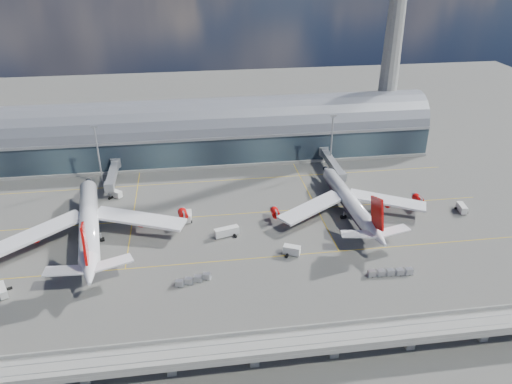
{
  "coord_description": "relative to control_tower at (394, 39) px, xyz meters",
  "views": [
    {
      "loc": [
        -12.42,
        -143.99,
        93.62
      ],
      "look_at": [
        9.8,
        10.0,
        14.0
      ],
      "focal_mm": 35.0,
      "sensor_mm": 36.0,
      "label": 1
    }
  ],
  "objects": [
    {
      "name": "ground",
      "position": [
        -85.0,
        -83.0,
        -51.64
      ],
      "size": [
        500.0,
        500.0,
        0.0
      ],
      "primitive_type": "plane",
      "color": "#474744",
      "rests_on": "ground"
    },
    {
      "name": "taxi_lines",
      "position": [
        -85.0,
        -60.89,
        -51.63
      ],
      "size": [
        200.0,
        80.12,
        0.01
      ],
      "color": "gold",
      "rests_on": "ground"
    },
    {
      "name": "terminal",
      "position": [
        -85.0,
        -5.01,
        -40.3
      ],
      "size": [
        200.0,
        30.0,
        28.0
      ],
      "color": "#1E2832",
      "rests_on": "ground"
    },
    {
      "name": "control_tower",
      "position": [
        0.0,
        0.0,
        0.0
      ],
      "size": [
        19.0,
        19.0,
        103.0
      ],
      "color": "gray",
      "rests_on": "ground"
    },
    {
      "name": "guideway",
      "position": [
        -85.0,
        -138.0,
        -46.34
      ],
      "size": [
        220.0,
        8.5,
        7.2
      ],
      "color": "gray",
      "rests_on": "ground"
    },
    {
      "name": "floodlight_mast_left",
      "position": [
        -135.0,
        -28.0,
        -38.0
      ],
      "size": [
        3.0,
        0.7,
        25.7
      ],
      "color": "gray",
      "rests_on": "ground"
    },
    {
      "name": "floodlight_mast_right",
      "position": [
        -35.0,
        -28.0,
        -38.0
      ],
      "size": [
        3.0,
        0.7,
        25.7
      ],
      "color": "gray",
      "rests_on": "ground"
    },
    {
      "name": "airliner_left",
      "position": [
        -133.07,
        -73.92,
        -45.37
      ],
      "size": [
        68.32,
        71.89,
        21.94
      ],
      "rotation": [
        0.0,
        0.0,
        0.15
      ],
      "color": "white",
      "rests_on": "ground"
    },
    {
      "name": "airliner_right",
      "position": [
        -39.11,
        -69.61,
        -46.48
      ],
      "size": [
        59.97,
        62.68,
        19.89
      ],
      "rotation": [
        0.0,
        0.0,
        0.05
      ],
      "color": "white",
      "rests_on": "ground"
    },
    {
      "name": "jet_bridge_left",
      "position": [
        -129.93,
        -29.88,
        -46.46
      ],
      "size": [
        4.4,
        28.0,
        7.25
      ],
      "color": "gray",
      "rests_on": "ground"
    },
    {
      "name": "jet_bridge_right",
      "position": [
        -35.68,
        -31.82,
        -46.46
      ],
      "size": [
        4.4,
        32.0,
        7.25
      ],
      "color": "gray",
      "rests_on": "ground"
    },
    {
      "name": "service_truck_0",
      "position": [
        -154.43,
        -100.66,
        -50.24
      ],
      "size": [
        4.74,
        6.79,
        2.7
      ],
      "rotation": [
        0.0,
        0.0,
        0.45
      ],
      "color": "silver",
      "rests_on": "ground"
    },
    {
      "name": "service_truck_1",
      "position": [
        -66.11,
        -92.57,
        -50.01
      ],
      "size": [
        6.1,
        4.72,
        3.22
      ],
      "rotation": [
        0.0,
        0.0,
        1.12
      ],
      "color": "silver",
      "rests_on": "ground"
    },
    {
      "name": "service_truck_2",
      "position": [
        -86.33,
        -77.88,
        -49.99
      ],
      "size": [
        9.07,
        4.71,
        3.16
      ],
      "rotation": [
        0.0,
        0.0,
        1.84
      ],
      "color": "silver",
      "rests_on": "ground"
    },
    {
      "name": "service_truck_3",
      "position": [
        4.18,
        -73.38,
        -50.15
      ],
      "size": [
        3.11,
        6.27,
        2.91
      ],
      "rotation": [
        0.0,
        0.0,
        -0.13
      ],
      "color": "silver",
      "rests_on": "ground"
    },
    {
      "name": "service_truck_4",
      "position": [
        -99.63,
        -65.24,
        -49.97
      ],
      "size": [
        3.24,
        5.91,
        3.31
      ],
      "rotation": [
        0.0,
        0.0,
        -0.08
      ],
      "color": "silver",
      "rests_on": "ground"
    },
    {
      "name": "service_truck_5",
      "position": [
        -128.23,
        -42.1,
        -50.12
      ],
      "size": [
        6.17,
        5.76,
        2.96
      ],
      "rotation": [
        0.0,
        0.0,
        0.86
      ],
      "color": "silver",
      "rests_on": "ground"
    },
    {
      "name": "cargo_train_0",
      "position": [
        -98.83,
        -102.97,
        -50.66
      ],
      "size": [
        11.34,
        4.74,
        1.88
      ],
      "rotation": [
        0.0,
        0.0,
        1.3
      ],
      "color": "gray",
      "rests_on": "ground"
    },
    {
      "name": "cargo_train_1",
      "position": [
        -38.14,
        -107.98,
        -50.62
      ],
      "size": [
        14.68,
        2.62,
        1.94
      ],
      "rotation": [
        0.0,
        0.0,
        1.63
      ],
      "color": "gray",
      "rests_on": "ground"
    }
  ]
}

